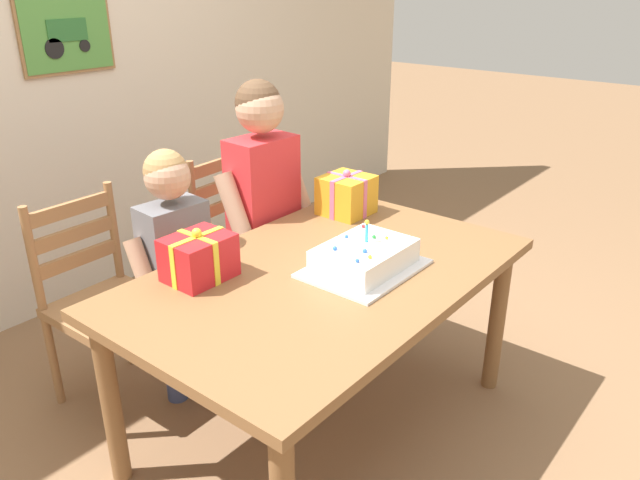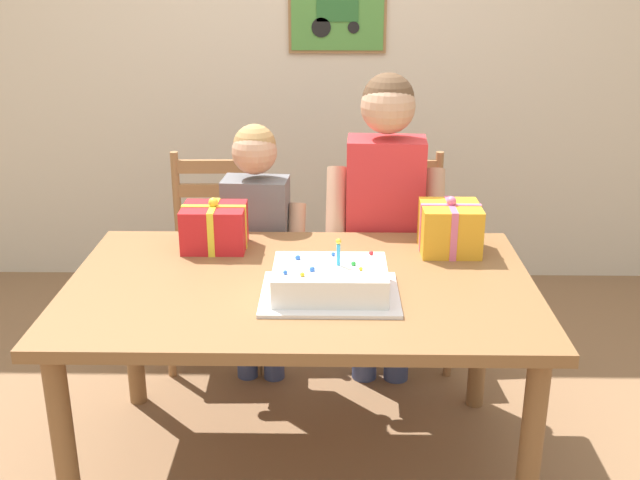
{
  "view_description": "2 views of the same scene",
  "coord_description": "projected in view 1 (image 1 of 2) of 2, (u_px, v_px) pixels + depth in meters",
  "views": [
    {
      "loc": [
        -1.62,
        -1.29,
        1.75
      ],
      "look_at": [
        0.05,
        0.06,
        0.81
      ],
      "focal_mm": 34.76,
      "sensor_mm": 36.0,
      "label": 1
    },
    {
      "loc": [
        0.1,
        -2.36,
        1.74
      ],
      "look_at": [
        0.06,
        0.11,
        0.83
      ],
      "focal_mm": 43.2,
      "sensor_mm": 36.0,
      "label": 2
    }
  ],
  "objects": [
    {
      "name": "ground_plane",
      "position": [
        324.0,
        425.0,
        2.6
      ],
      "size": [
        20.0,
        20.0,
        0.0
      ],
      "primitive_type": "plane",
      "color": "#846042"
    },
    {
      "name": "back_wall",
      "position": [
        43.0,
        68.0,
        3.14
      ],
      "size": [
        6.4,
        0.11,
        2.6
      ],
      "color": "beige",
      "rests_on": "ground"
    },
    {
      "name": "dining_table",
      "position": [
        324.0,
        291.0,
        2.34
      ],
      "size": [
        1.56,
        0.99,
        0.72
      ],
      "color": "brown",
      "rests_on": "ground"
    },
    {
      "name": "birthday_cake",
      "position": [
        364.0,
        258.0,
        2.3
      ],
      "size": [
        0.44,
        0.34,
        0.19
      ],
      "color": "silver",
      "rests_on": "dining_table"
    },
    {
      "name": "gift_box_red_large",
      "position": [
        199.0,
        257.0,
        2.22
      ],
      "size": [
        0.24,
        0.19,
        0.2
      ],
      "color": "red",
      "rests_on": "dining_table"
    },
    {
      "name": "gift_box_beside_cake",
      "position": [
        346.0,
        195.0,
        2.83
      ],
      "size": [
        0.22,
        0.21,
        0.21
      ],
      "color": "gold",
      "rests_on": "dining_table"
    },
    {
      "name": "chair_left",
      "position": [
        104.0,
        302.0,
        2.61
      ],
      "size": [
        0.43,
        0.43,
        0.92
      ],
      "color": "#996B42",
      "rests_on": "ground"
    },
    {
      "name": "chair_right",
      "position": [
        244.0,
        242.0,
        3.2
      ],
      "size": [
        0.45,
        0.45,
        0.92
      ],
      "color": "#996B42",
      "rests_on": "ground"
    },
    {
      "name": "child_older",
      "position": [
        263.0,
        194.0,
        2.86
      ],
      "size": [
        0.49,
        0.28,
        1.33
      ],
      "color": "#38426B",
      "rests_on": "ground"
    },
    {
      "name": "child_younger",
      "position": [
        175.0,
        255.0,
        2.54
      ],
      "size": [
        0.42,
        0.24,
        1.13
      ],
      "color": "#38426B",
      "rests_on": "ground"
    }
  ]
}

